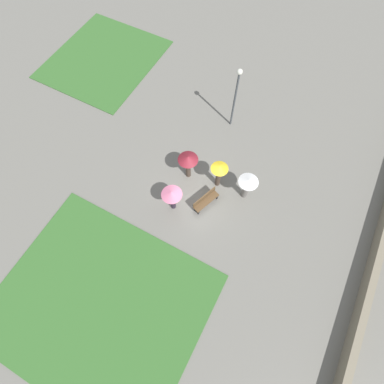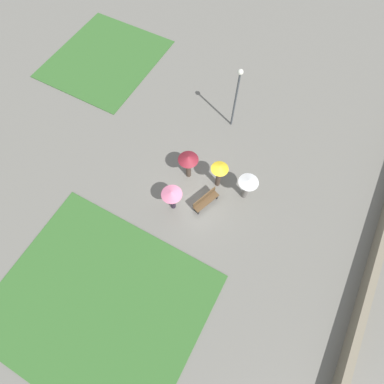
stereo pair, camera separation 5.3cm
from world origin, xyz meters
TOP-DOWN VIEW (x-y plane):
  - ground_plane at (0.00, 0.00)m, footprint 90.00×90.00m
  - lawn_patch_near at (-7.62, 1.34)m, footprint 8.35×9.95m
  - lawn_patch_far at (6.39, 11.08)m, footprint 8.04×7.17m
  - parapet_wall at (0.00, -9.84)m, footprint 45.00×0.35m
  - park_bench at (-0.41, -0.75)m, footprint 1.66×0.96m
  - lamp_post at (5.40, 0.37)m, footprint 0.32×0.32m
  - crowd_person_pink at (-1.42, 0.75)m, footprint 1.12×1.12m
  - crowd_person_yellow at (1.04, -0.80)m, footprint 0.96×0.96m
  - crowd_person_maroon at (0.76, 0.97)m, footprint 1.13×1.13m
  - crowd_person_white at (1.09, -2.47)m, footprint 1.09×1.09m

SIDE VIEW (x-z plane):
  - ground_plane at x=0.00m, z-range 0.00..0.00m
  - lawn_patch_near at x=-7.62m, z-range 0.00..0.06m
  - lawn_patch_far at x=6.39m, z-range 0.00..0.06m
  - parapet_wall at x=0.00m, z-range 0.00..0.87m
  - park_bench at x=-0.41m, z-range 0.01..0.91m
  - crowd_person_white at x=1.09m, z-range 0.42..2.26m
  - crowd_person_pink at x=-1.42m, z-range 0.54..2.38m
  - crowd_person_yellow at x=1.04m, z-range 0.49..2.49m
  - crowd_person_maroon at x=0.76m, z-range 0.58..2.57m
  - lamp_post at x=5.40m, z-range 0.63..5.02m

